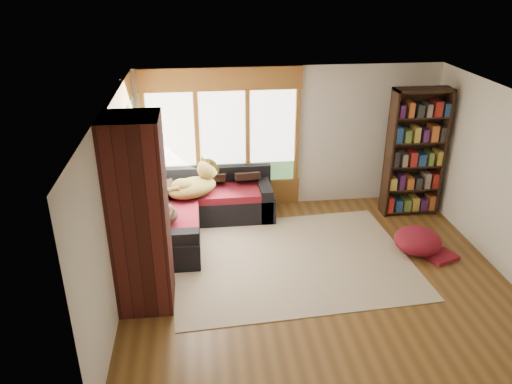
{
  "coord_description": "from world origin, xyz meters",
  "views": [
    {
      "loc": [
        -1.58,
        -6.03,
        4.19
      ],
      "look_at": [
        -0.77,
        0.98,
        0.95
      ],
      "focal_mm": 35.0,
      "sensor_mm": 36.0,
      "label": 1
    }
  ],
  "objects_px": {
    "pouf": "(418,240)",
    "dog_tan": "(196,182)",
    "bookshelf": "(415,153)",
    "sectional_sofa": "(183,212)",
    "area_rug": "(291,260)",
    "brick_chimney": "(139,217)",
    "dog_brindle": "(156,207)"
  },
  "relations": [
    {
      "from": "dog_tan",
      "to": "dog_brindle",
      "type": "relative_size",
      "value": 1.16
    },
    {
      "from": "brick_chimney",
      "to": "area_rug",
      "type": "xyz_separation_m",
      "value": [
        2.11,
        0.8,
        -1.29
      ]
    },
    {
      "from": "dog_tan",
      "to": "sectional_sofa",
      "type": "bearing_deg",
      "value": 174.23
    },
    {
      "from": "brick_chimney",
      "to": "dog_brindle",
      "type": "height_order",
      "value": "brick_chimney"
    },
    {
      "from": "bookshelf",
      "to": "dog_tan",
      "type": "distance_m",
      "value": 3.86
    },
    {
      "from": "brick_chimney",
      "to": "dog_tan",
      "type": "height_order",
      "value": "brick_chimney"
    },
    {
      "from": "sectional_sofa",
      "to": "bookshelf",
      "type": "relative_size",
      "value": 0.95
    },
    {
      "from": "dog_tan",
      "to": "dog_brindle",
      "type": "height_order",
      "value": "dog_tan"
    },
    {
      "from": "bookshelf",
      "to": "pouf",
      "type": "distance_m",
      "value": 1.7
    },
    {
      "from": "bookshelf",
      "to": "dog_brindle",
      "type": "distance_m",
      "value": 4.55
    },
    {
      "from": "sectional_sofa",
      "to": "dog_brindle",
      "type": "relative_size",
      "value": 2.41
    },
    {
      "from": "sectional_sofa",
      "to": "dog_brindle",
      "type": "height_order",
      "value": "dog_brindle"
    },
    {
      "from": "brick_chimney",
      "to": "dog_tan",
      "type": "bearing_deg",
      "value": 72.31
    },
    {
      "from": "bookshelf",
      "to": "dog_brindle",
      "type": "height_order",
      "value": "bookshelf"
    },
    {
      "from": "dog_brindle",
      "to": "bookshelf",
      "type": "bearing_deg",
      "value": -113.09
    },
    {
      "from": "sectional_sofa",
      "to": "area_rug",
      "type": "bearing_deg",
      "value": -36.99
    },
    {
      "from": "area_rug",
      "to": "dog_tan",
      "type": "distance_m",
      "value": 2.13
    },
    {
      "from": "sectional_sofa",
      "to": "area_rug",
      "type": "height_order",
      "value": "sectional_sofa"
    },
    {
      "from": "area_rug",
      "to": "dog_tan",
      "type": "xyz_separation_m",
      "value": [
        -1.42,
        1.37,
        0.79
      ]
    },
    {
      "from": "brick_chimney",
      "to": "bookshelf",
      "type": "relative_size",
      "value": 1.13
    },
    {
      "from": "sectional_sofa",
      "to": "bookshelf",
      "type": "xyz_separation_m",
      "value": [
        4.09,
        0.13,
        0.85
      ]
    },
    {
      "from": "area_rug",
      "to": "dog_brindle",
      "type": "height_order",
      "value": "dog_brindle"
    },
    {
      "from": "dog_tan",
      "to": "area_rug",
      "type": "bearing_deg",
      "value": -76.76
    },
    {
      "from": "dog_tan",
      "to": "brick_chimney",
      "type": "bearing_deg",
      "value": -140.34
    },
    {
      "from": "pouf",
      "to": "dog_tan",
      "type": "distance_m",
      "value": 3.75
    },
    {
      "from": "pouf",
      "to": "dog_tan",
      "type": "xyz_separation_m",
      "value": [
        -3.45,
        1.35,
        0.59
      ]
    },
    {
      "from": "brick_chimney",
      "to": "pouf",
      "type": "xyz_separation_m",
      "value": [
        4.15,
        0.82,
        -1.09
      ]
    },
    {
      "from": "brick_chimney",
      "to": "dog_tan",
      "type": "distance_m",
      "value": 2.34
    },
    {
      "from": "bookshelf",
      "to": "dog_brindle",
      "type": "relative_size",
      "value": 2.52
    },
    {
      "from": "area_rug",
      "to": "pouf",
      "type": "distance_m",
      "value": 2.05
    },
    {
      "from": "area_rug",
      "to": "dog_tan",
      "type": "relative_size",
      "value": 3.42
    },
    {
      "from": "sectional_sofa",
      "to": "area_rug",
      "type": "xyz_separation_m",
      "value": [
        1.66,
        -1.25,
        -0.3
      ]
    }
  ]
}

